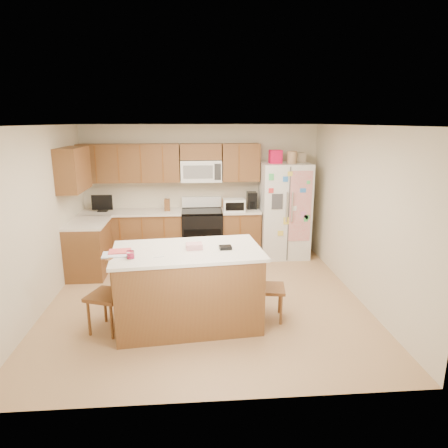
{
  "coord_description": "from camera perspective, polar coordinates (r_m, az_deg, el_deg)",
  "views": [
    {
      "loc": [
        -0.16,
        -5.46,
        2.55
      ],
      "look_at": [
        0.3,
        0.35,
        1.05
      ],
      "focal_mm": 32.0,
      "sensor_mm": 36.0,
      "label": 1
    }
  ],
  "objects": [
    {
      "name": "room_shell",
      "position": [
        5.57,
        -2.76,
        2.95
      ],
      "size": [
        4.6,
        4.6,
        2.52
      ],
      "color": "beige",
      "rests_on": "ground"
    },
    {
      "name": "windsor_chair_left",
      "position": [
        5.18,
        -16.15,
        -9.69
      ],
      "size": [
        0.54,
        0.56,
        1.02
      ],
      "color": "brown",
      "rests_on": "ground"
    },
    {
      "name": "island",
      "position": [
        5.16,
        -5.15,
        -8.91
      ],
      "size": [
        1.98,
        1.24,
        1.1
      ],
      "color": "brown",
      "rests_on": "ground"
    },
    {
      "name": "windsor_chair_back",
      "position": [
        5.78,
        -5.76,
        -7.0
      ],
      "size": [
        0.49,
        0.47,
        0.94
      ],
      "color": "brown",
      "rests_on": "ground"
    },
    {
      "name": "windsor_chair_right",
      "position": [
        5.33,
        6.32,
        -9.02
      ],
      "size": [
        0.43,
        0.45,
        0.92
      ],
      "color": "brown",
      "rests_on": "ground"
    },
    {
      "name": "refrigerator",
      "position": [
        7.71,
        8.58,
        2.09
      ],
      "size": [
        0.9,
        0.79,
        2.04
      ],
      "color": "white",
      "rests_on": "ground"
    },
    {
      "name": "cabinetry",
      "position": [
        7.48,
        -10.7,
        1.57
      ],
      "size": [
        3.36,
        1.56,
        2.15
      ],
      "color": "brown",
      "rests_on": "ground"
    },
    {
      "name": "ground",
      "position": [
        6.03,
        -2.59,
        -10.59
      ],
      "size": [
        4.5,
        4.5,
        0.0
      ],
      "primitive_type": "plane",
      "color": "tan",
      "rests_on": "ground"
    },
    {
      "name": "stove",
      "position": [
        7.68,
        -3.14,
        -1.24
      ],
      "size": [
        0.76,
        0.65,
        1.13
      ],
      "color": "black",
      "rests_on": "ground"
    }
  ]
}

